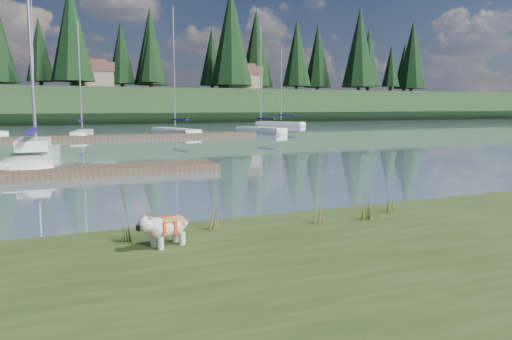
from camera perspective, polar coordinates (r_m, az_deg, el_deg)
name	(u,v)px	position (r m, az deg, el deg)	size (l,w,h in m)	color
ground	(73,140)	(40.85, -20.21, 3.24)	(200.00, 200.00, 0.00)	gray
bank	(314,320)	(5.97, 6.64, -16.63)	(60.00, 9.00, 0.35)	#35491D
ridge	(51,107)	(83.71, -22.42, 6.72)	(200.00, 20.00, 5.00)	#1E3319
bulldog	(166,225)	(8.18, -10.22, -6.25)	(0.92, 0.58, 0.54)	silver
sailboat_main	(36,154)	(24.79, -23.80, 1.68)	(2.48, 9.28, 13.16)	white
dock_far	(100,137)	(41.02, -17.43, 3.58)	(26.00, 2.20, 0.30)	#4C3D2C
sailboat_bg_2	(83,133)	(44.43, -19.16, 4.02)	(2.46, 6.36, 9.57)	white
sailboat_bg_3	(172,131)	(46.62, -9.59, 4.44)	(3.16, 7.92, 11.45)	white
sailboat_bg_4	(257,130)	(48.25, 0.07, 4.64)	(3.20, 6.83, 10.07)	white
sailboat_bg_5	(277,123)	(65.32, 2.39, 5.34)	(5.23, 6.72, 10.36)	white
weed_0	(215,215)	(9.16, -4.71, -5.11)	(0.17, 0.14, 0.66)	#475B23
weed_1	(318,211)	(9.62, 7.08, -4.69)	(0.17, 0.14, 0.59)	#475B23
weed_2	(372,208)	(10.16, 13.11, -4.26)	(0.17, 0.14, 0.56)	#475B23
weed_3	(130,228)	(8.64, -14.22, -6.49)	(0.17, 0.14, 0.51)	#475B23
weed_4	(366,210)	(10.12, 12.46, -4.48)	(0.17, 0.14, 0.48)	#475B23
weed_5	(391,202)	(10.95, 15.18, -3.55)	(0.17, 0.14, 0.54)	#475B23
mud_lip	(197,237)	(9.83, -6.73, -7.60)	(60.00, 0.50, 0.14)	#33281C
conifer_4	(71,31)	(77.60, -20.35, 14.66)	(6.16, 6.16, 15.10)	#382619
conifer_5	(150,54)	(83.02, -11.98, 12.87)	(3.96, 3.96, 10.35)	#382619
conifer_6	(231,36)	(85.26, -2.87, 15.01)	(7.04, 7.04, 17.00)	#382619
conifer_7	(297,53)	(93.65, 4.67, 13.19)	(5.28, 5.28, 13.20)	#382619
conifer_8	(368,58)	(97.24, 12.73, 12.42)	(4.62, 4.62, 11.77)	#382619
conifer_9	(412,55)	(107.83, 17.44, 12.47)	(5.94, 5.94, 14.62)	#382619
house_1	(91,75)	(82.28, -18.29, 10.26)	(6.30, 5.30, 4.65)	gray
house_2	(240,78)	(86.29, -1.83, 10.47)	(6.30, 5.30, 4.65)	gray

